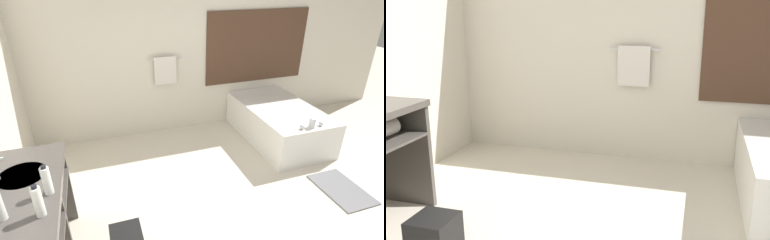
{
  "view_description": "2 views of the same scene",
  "coord_description": "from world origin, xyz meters",
  "views": [
    {
      "loc": [
        -1.28,
        -1.93,
        2.24
      ],
      "look_at": [
        -0.33,
        0.87,
        0.79
      ],
      "focal_mm": 28.0,
      "sensor_mm": 36.0,
      "label": 1
    },
    {
      "loc": [
        0.35,
        -2.09,
        1.56
      ],
      "look_at": [
        -0.49,
        0.81,
        0.75
      ],
      "focal_mm": 40.0,
      "sensor_mm": 36.0,
      "label": 2
    }
  ],
  "objects": [
    {
      "name": "water_bottle_1",
      "position": [
        -1.72,
        -0.28,
        0.99
      ],
      "size": [
        0.06,
        0.06,
        0.23
      ],
      "color": "silver",
      "rests_on": "vanity_counter"
    },
    {
      "name": "bathtub",
      "position": [
        1.19,
        1.4,
        0.28
      ],
      "size": [
        0.93,
        1.57,
        0.63
      ],
      "color": "white",
      "rests_on": "ground_plane"
    },
    {
      "name": "wall_back_with_blinds",
      "position": [
        0.04,
        2.23,
        1.34
      ],
      "size": [
        7.4,
        0.13,
        2.7
      ],
      "color": "silver",
      "rests_on": "ground_plane"
    },
    {
      "name": "bath_mat",
      "position": [
        1.23,
        0.1,
        0.01
      ],
      "size": [
        0.45,
        0.68,
        0.02
      ],
      "color": "slate",
      "rests_on": "ground_plane"
    },
    {
      "name": "ground_plane",
      "position": [
        0.0,
        0.0,
        0.0
      ],
      "size": [
        16.0,
        16.0,
        0.0
      ],
      "primitive_type": "plane",
      "color": "beige",
      "rests_on": "ground"
    },
    {
      "name": "vanity_counter",
      "position": [
        -1.9,
        0.05,
        0.63
      ],
      "size": [
        0.58,
        1.22,
        0.88
      ],
      "color": "#4C4742",
      "rests_on": "ground_plane"
    },
    {
      "name": "water_bottle_3",
      "position": [
        -1.68,
        -0.07,
        0.98
      ],
      "size": [
        0.06,
        0.06,
        0.23
      ],
      "color": "silver",
      "rests_on": "vanity_counter"
    }
  ]
}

